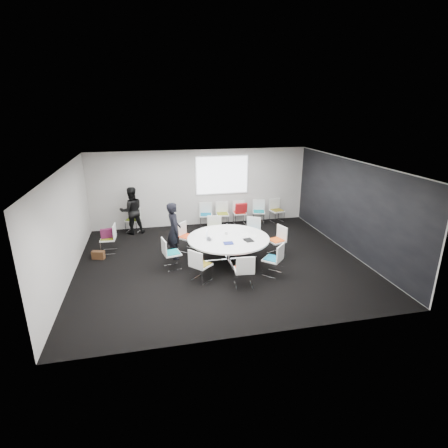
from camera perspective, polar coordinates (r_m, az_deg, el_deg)
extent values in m
cube|color=black|center=(10.18, -0.62, -6.23)|extent=(8.00, 7.00, 0.04)
cube|color=white|center=(9.34, -0.68, 9.77)|extent=(8.00, 7.00, 0.04)
cube|color=#B1ACA7|center=(13.02, -3.82, 5.92)|extent=(8.00, 0.04, 2.80)
cube|color=#B1ACA7|center=(6.50, 5.74, -7.63)|extent=(8.00, 0.04, 2.80)
cube|color=#B1ACA7|center=(9.73, -24.52, -0.21)|extent=(0.04, 7.00, 2.80)
cube|color=#B1ACA7|center=(11.16, 20.02, 2.65)|extent=(0.04, 7.00, 2.80)
cube|color=black|center=(11.15, 19.89, 2.64)|extent=(0.01, 6.94, 2.74)
cube|color=silver|center=(10.18, 0.70, -5.86)|extent=(0.90, 0.90, 0.08)
cylinder|color=silver|center=(10.05, 0.71, -4.17)|extent=(0.10, 0.10, 0.65)
cylinder|color=white|center=(9.92, 0.72, -2.33)|extent=(2.33, 2.33, 0.04)
cube|color=white|center=(13.01, -0.31, 7.97)|extent=(1.90, 0.03, 1.35)
cube|color=silver|center=(10.66, 8.46, -3.92)|extent=(0.53, 0.53, 0.42)
cube|color=white|center=(10.57, 8.51, -2.77)|extent=(0.56, 0.58, 0.04)
cube|color=#D44A10|center=(10.56, 8.52, -2.61)|extent=(0.49, 0.50, 0.03)
cube|color=white|center=(10.62, 9.46, -1.39)|extent=(0.18, 0.45, 0.42)
cube|color=silver|center=(11.33, 4.59, -2.36)|extent=(0.57, 0.57, 0.42)
cube|color=white|center=(11.25, 4.62, -1.27)|extent=(0.62, 0.61, 0.04)
cube|color=#09537B|center=(11.24, 4.63, -1.12)|extent=(0.54, 0.53, 0.03)
cube|color=white|center=(11.37, 4.90, 0.17)|extent=(0.42, 0.26, 0.42)
cube|color=silver|center=(11.41, -1.60, -2.16)|extent=(0.50, 0.50, 0.42)
cube|color=white|center=(11.33, -1.61, -1.08)|extent=(0.55, 0.53, 0.04)
cube|color=#5B6A15|center=(11.32, -1.62, -0.93)|extent=(0.48, 0.46, 0.03)
cube|color=white|center=(11.45, -1.58, 0.36)|extent=(0.46, 0.14, 0.42)
cube|color=silver|center=(10.89, -6.00, -3.30)|extent=(0.59, 0.59, 0.42)
cube|color=white|center=(10.81, -6.04, -2.17)|extent=(0.64, 0.64, 0.04)
cube|color=#D54217|center=(10.80, -6.05, -2.02)|extent=(0.55, 0.55, 0.03)
cube|color=white|center=(10.85, -6.96, -0.82)|extent=(0.35, 0.35, 0.42)
cube|color=silver|center=(9.80, -8.43, -5.99)|extent=(0.50, 0.50, 0.42)
cube|color=white|center=(9.71, -8.49, -4.76)|extent=(0.53, 0.54, 0.04)
cube|color=#0B777B|center=(9.70, -8.50, -4.60)|extent=(0.46, 0.47, 0.03)
cube|color=white|center=(9.57, -9.76, -3.69)|extent=(0.13, 0.46, 0.42)
cube|color=silver|center=(9.05, -3.74, -8.01)|extent=(0.59, 0.59, 0.42)
cube|color=white|center=(8.95, -3.77, -6.69)|extent=(0.63, 0.64, 0.04)
cube|color=brown|center=(8.94, -3.77, -6.52)|extent=(0.55, 0.55, 0.03)
cube|color=white|center=(8.71, -4.69, -5.80)|extent=(0.33, 0.37, 0.42)
cube|color=silver|center=(8.78, 3.24, -8.88)|extent=(0.46, 0.46, 0.42)
cube|color=white|center=(8.68, 3.27, -7.53)|extent=(0.50, 0.49, 0.04)
cube|color=red|center=(8.66, 3.28, -7.35)|extent=(0.44, 0.42, 0.03)
cube|color=white|center=(8.39, 3.54, -6.75)|extent=(0.46, 0.08, 0.42)
cube|color=silver|center=(9.43, 7.86, -7.00)|extent=(0.59, 0.59, 0.42)
cube|color=white|center=(9.33, 7.92, -5.73)|extent=(0.64, 0.64, 0.04)
cube|color=#0B6488|center=(9.32, 7.93, -5.56)|extent=(0.55, 0.55, 0.03)
cube|color=white|center=(9.17, 9.19, -4.69)|extent=(0.34, 0.36, 0.42)
cube|color=silver|center=(13.00, -2.97, 0.47)|extent=(0.48, 0.48, 0.42)
cube|color=white|center=(12.93, -2.99, 1.44)|extent=(0.52, 0.51, 0.04)
cube|color=#0B5E81|center=(12.92, -2.99, 1.57)|extent=(0.45, 0.44, 0.03)
cube|color=white|center=(13.07, -3.01, 2.68)|extent=(0.46, 0.11, 0.42)
cube|color=silver|center=(13.08, -0.24, 0.61)|extent=(0.45, 0.45, 0.42)
cube|color=white|center=(13.01, -0.24, 1.58)|extent=(0.49, 0.47, 0.04)
cube|color=olive|center=(13.00, -0.24, 1.70)|extent=(0.43, 0.41, 0.03)
cube|color=white|center=(13.15, -0.37, 2.80)|extent=(0.46, 0.07, 0.42)
cube|color=silver|center=(13.26, 2.55, 0.85)|extent=(0.43, 0.43, 0.42)
cube|color=white|center=(13.19, 2.57, 1.80)|extent=(0.47, 0.46, 0.04)
cube|color=red|center=(13.18, 2.57, 1.92)|extent=(0.41, 0.39, 0.03)
cube|color=white|center=(13.32, 2.38, 3.00)|extent=(0.46, 0.05, 0.42)
cube|color=silver|center=(13.43, 5.65, 1.01)|extent=(0.52, 0.52, 0.42)
cube|color=white|center=(13.36, 5.68, 1.95)|extent=(0.56, 0.55, 0.04)
cube|color=#0B7F86|center=(13.35, 5.68, 2.07)|extent=(0.49, 0.47, 0.03)
cube|color=white|center=(13.50, 5.68, 3.14)|extent=(0.45, 0.16, 0.42)
cube|color=silver|center=(13.68, 8.62, 1.21)|extent=(0.49, 0.49, 0.42)
cube|color=white|center=(13.61, 8.66, 2.14)|extent=(0.54, 0.52, 0.04)
cube|color=brown|center=(13.60, 8.67, 2.26)|extent=(0.47, 0.45, 0.03)
cube|color=white|center=(13.72, 8.25, 3.29)|extent=(0.46, 0.13, 0.42)
cube|color=silver|center=(11.27, -18.29, -3.41)|extent=(0.44, 0.44, 0.42)
cube|color=white|center=(11.19, -18.41, -2.32)|extent=(0.47, 0.48, 0.04)
cube|color=olive|center=(11.18, -18.42, -2.17)|extent=(0.40, 0.42, 0.03)
cube|color=white|center=(11.08, -17.46, -1.16)|extent=(0.06, 0.46, 0.42)
cube|color=silver|center=(12.86, -14.60, -0.33)|extent=(0.54, 0.54, 0.42)
cube|color=white|center=(12.79, -14.68, 0.65)|extent=(0.58, 0.57, 0.04)
cube|color=#607619|center=(12.78, -14.69, 0.77)|extent=(0.51, 0.50, 0.03)
cube|color=white|center=(12.91, -14.41, 1.90)|extent=(0.44, 0.19, 0.42)
imported|color=black|center=(10.24, -8.14, -1.07)|extent=(0.43, 0.63, 1.68)
imported|color=black|center=(12.54, -14.84, 2.13)|extent=(0.92, 0.79, 1.66)
imported|color=#333338|center=(9.80, -2.26, -2.43)|extent=(0.19, 0.29, 0.02)
cube|color=silver|center=(9.85, -2.82, -1.57)|extent=(0.09, 0.29, 0.22)
cube|color=black|center=(9.73, 4.02, -2.63)|extent=(0.27, 0.33, 0.02)
cube|color=navy|center=(9.49, 0.73, -3.14)|extent=(0.27, 0.21, 0.03)
cube|color=white|center=(10.18, 3.44, -1.67)|extent=(0.34, 0.28, 0.00)
cube|color=white|center=(10.04, 4.46, -2.01)|extent=(0.31, 0.22, 0.00)
cylinder|color=white|center=(10.15, 0.37, -1.44)|extent=(0.08, 0.08, 0.09)
cube|color=black|center=(9.71, 3.64, -2.70)|extent=(0.16, 0.11, 0.01)
cube|color=#581737|center=(11.13, -18.50, -1.45)|extent=(0.42, 0.21, 0.28)
cube|color=#472A16|center=(10.94, -19.84, -4.78)|extent=(0.39, 0.25, 0.24)
cube|color=#A01317|center=(12.92, 2.82, 2.64)|extent=(0.45, 0.20, 0.36)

